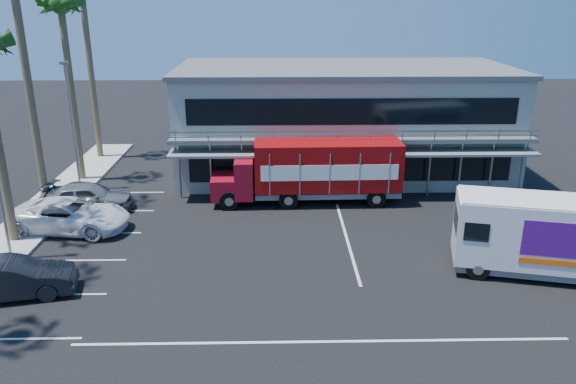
{
  "coord_description": "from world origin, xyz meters",
  "views": [
    {
      "loc": [
        -1.57,
        -23.28,
        11.86
      ],
      "look_at": [
        -1.01,
        3.79,
        2.3
      ],
      "focal_mm": 35.0,
      "sensor_mm": 36.0,
      "label": 1
    }
  ],
  "objects_px": {
    "parked_car_a": "(17,275)",
    "parked_car_b": "(12,279)",
    "red_truck": "(314,169)",
    "white_van": "(541,235)"
  },
  "relations": [
    {
      "from": "red_truck",
      "to": "parked_car_a",
      "type": "bearing_deg",
      "value": -142.61
    },
    {
      "from": "parked_car_a",
      "to": "parked_car_b",
      "type": "xyz_separation_m",
      "value": [
        0.0,
        -0.46,
        0.08
      ]
    },
    {
      "from": "parked_car_a",
      "to": "parked_car_b",
      "type": "distance_m",
      "value": 0.47
    },
    {
      "from": "parked_car_a",
      "to": "parked_car_b",
      "type": "bearing_deg",
      "value": 156.87
    },
    {
      "from": "red_truck",
      "to": "parked_car_a",
      "type": "relative_size",
      "value": 2.56
    },
    {
      "from": "red_truck",
      "to": "parked_car_a",
      "type": "distance_m",
      "value": 16.89
    },
    {
      "from": "white_van",
      "to": "parked_car_b",
      "type": "relative_size",
      "value": 1.54
    },
    {
      "from": "white_van",
      "to": "parked_car_b",
      "type": "bearing_deg",
      "value": -162.49
    },
    {
      "from": "red_truck",
      "to": "white_van",
      "type": "relative_size",
      "value": 1.46
    },
    {
      "from": "parked_car_b",
      "to": "white_van",
      "type": "bearing_deg",
      "value": -98.32
    }
  ]
}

